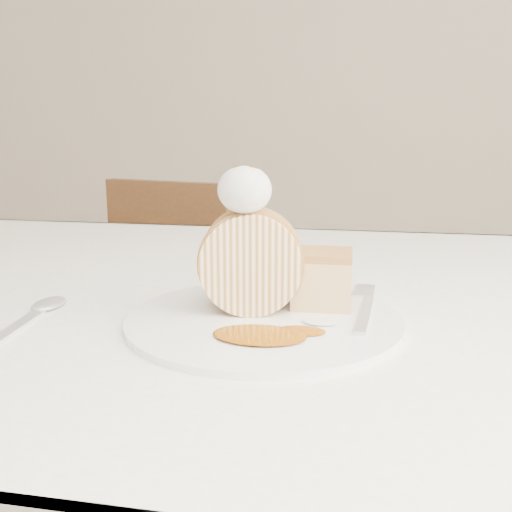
# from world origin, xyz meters

# --- Properties ---
(table) EXTENTS (1.40, 0.90, 0.75)m
(table) POSITION_xyz_m (0.00, 0.20, 0.66)
(table) COLOR silver
(table) RESTS_ON ground
(chair_far) EXTENTS (0.47, 0.47, 0.81)m
(chair_far) POSITION_xyz_m (-0.34, 1.06, 0.46)
(chair_far) COLOR brown
(chair_far) RESTS_ON ground
(plate) EXTENTS (0.29, 0.29, 0.01)m
(plate) POSITION_xyz_m (0.05, 0.06, 0.75)
(plate) COLOR white
(plate) RESTS_ON table
(roulade_slice) EXTENTS (0.11, 0.07, 0.10)m
(roulade_slice) POSITION_xyz_m (0.04, 0.08, 0.81)
(roulade_slice) COLOR #FBE8AE
(roulade_slice) RESTS_ON plate
(cake_chunk) EXTENTS (0.06, 0.06, 0.05)m
(cake_chunk) POSITION_xyz_m (0.11, 0.11, 0.78)
(cake_chunk) COLOR #C4824A
(cake_chunk) RESTS_ON plate
(whipped_cream) EXTENTS (0.05, 0.05, 0.05)m
(whipped_cream) POSITION_xyz_m (0.03, 0.07, 0.89)
(whipped_cream) COLOR white
(whipped_cream) RESTS_ON roulade_slice
(caramel_drizzle) EXTENTS (0.03, 0.02, 0.01)m
(caramel_drizzle) POSITION_xyz_m (0.03, 0.07, 0.91)
(caramel_drizzle) COLOR #874405
(caramel_drizzle) RESTS_ON whipped_cream
(caramel_pool) EXTENTS (0.09, 0.06, 0.00)m
(caramel_pool) POSITION_xyz_m (0.06, 0.00, 0.76)
(caramel_pool) COLOR #874405
(caramel_pool) RESTS_ON plate
(fork) EXTENTS (0.04, 0.17, 0.00)m
(fork) POSITION_xyz_m (0.15, 0.08, 0.76)
(fork) COLOR silver
(fork) RESTS_ON plate
(spoon) EXTENTS (0.05, 0.18, 0.00)m
(spoon) POSITION_xyz_m (-0.18, -0.03, 0.75)
(spoon) COLOR silver
(spoon) RESTS_ON table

